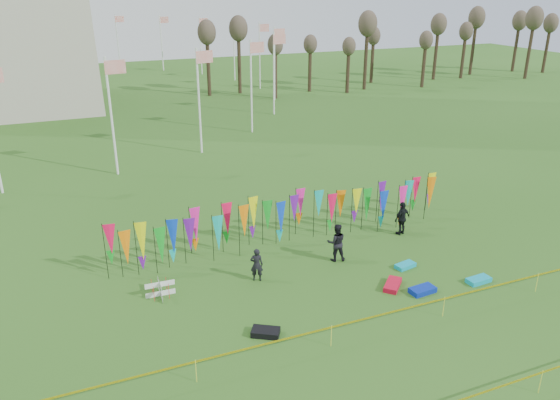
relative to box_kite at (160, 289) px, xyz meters
name	(u,v)px	position (x,y,z in m)	size (l,w,h in m)	color
ground	(352,307)	(7.11, -3.85, -0.35)	(160.00, 160.00, 0.00)	#295718
flagpole_ring	(10,69)	(-6.89, 44.15, 3.65)	(57.40, 56.16, 8.00)	white
banner_row	(293,212)	(7.38, 2.76, 1.23)	(18.64, 0.64, 2.47)	black
caution_tape_near	(374,317)	(6.88, -5.83, 0.42)	(26.00, 0.02, 0.90)	#F8EB05
tree_line	(403,35)	(39.11, 40.15, 5.82)	(53.92, 1.92, 7.84)	#3C2B1E
box_kite	(160,289)	(0.00, 0.00, 0.00)	(0.64, 0.64, 0.71)	red
person_left	(257,265)	(4.25, -0.30, 0.43)	(0.57, 0.42, 1.57)	black
person_mid	(336,242)	(8.42, 0.04, 0.58)	(0.91, 0.56, 1.87)	black
person_right	(402,218)	(13.00, 1.31, 0.56)	(1.07, 0.61, 1.82)	black
kite_bag_turquoise	(405,266)	(11.09, -1.86, -0.26)	(0.98, 0.49, 0.20)	#0DABC9
kite_bag_blue	(422,290)	(10.48, -4.02, -0.24)	(1.12, 0.59, 0.24)	#0A28AC
kite_bag_red	(393,285)	(9.54, -3.15, -0.24)	(1.24, 0.57, 0.23)	red
kite_bag_black	(266,332)	(3.13, -4.28, -0.23)	(1.05, 0.61, 0.24)	black
kite_bag_teal	(479,280)	(13.32, -4.26, -0.25)	(1.11, 0.53, 0.21)	#0EA8C6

